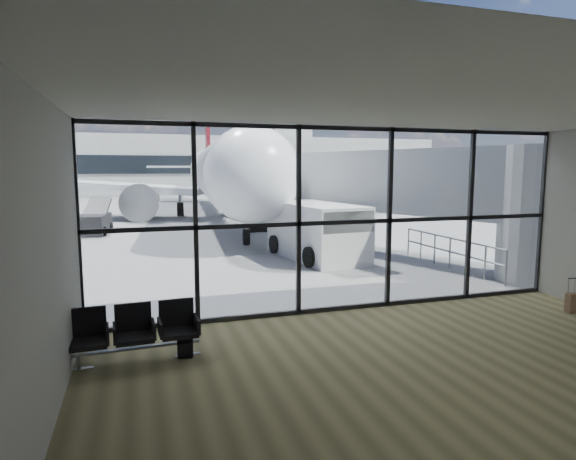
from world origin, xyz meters
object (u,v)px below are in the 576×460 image
seating_row (134,330)px  belt_loader (94,222)px  backpack (185,347)px  suitcase (573,303)px  mobile_stairs (14,236)px  airliner (220,173)px  service_van (318,230)px

seating_row → belt_loader: bearing=93.4°
seating_row → backpack: size_ratio=5.61×
suitcase → mobile_stairs: mobile_stairs is taller
belt_loader → seating_row: bearing=-76.9°
airliner → service_van: 19.60m
airliner → seating_row: bearing=-97.4°
mobile_stairs → backpack: bearing=-58.7°
backpack → service_van: 10.49m
backpack → seating_row: bearing=179.8°
backpack → airliner: bearing=90.7°
suitcase → belt_loader: size_ratio=0.21×
suitcase → mobile_stairs: 21.32m
seating_row → suitcase: 10.16m
seating_row → airliner: airliner is taller
suitcase → service_van: service_van is taller
mobile_stairs → service_van: bearing=-18.4°
seating_row → mobile_stairs: (-5.08, 14.70, -0.02)m
service_van → belt_loader: (-8.93, 10.32, -0.49)m
seating_row → suitcase: seating_row is taller
belt_loader → backpack: bearing=-74.3°
airliner → belt_loader: bearing=-127.3°
backpack → mobile_stairs: (-5.98, 14.89, 0.35)m
airliner → suitcase: bearing=-76.9°
airliner → mobile_stairs: (-11.37, -13.21, -2.62)m
backpack → mobile_stairs: size_ratio=0.12×
backpack → airliner: size_ratio=0.01×
seating_row → suitcase: bearing=-4.2°
backpack → airliner: (5.40, 28.10, 2.97)m
airliner → belt_loader: airliner is taller
backpack → mobile_stairs: mobile_stairs is taller
airliner → service_van: airliner is taller
seating_row → airliner: size_ratio=0.06×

